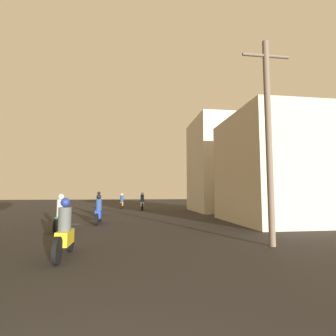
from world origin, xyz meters
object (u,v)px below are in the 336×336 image
building_right_near (271,169)px  motorcycle_orange (122,202)px  motorcycle_green (61,216)px  building_right_far (217,165)px  motorcycle_yellow (65,233)px  motorcycle_red (99,206)px  motorcycle_blue (99,212)px  motorcycle_white (142,203)px  utility_pole_near (269,135)px

building_right_near → motorcycle_orange: bearing=122.7°
motorcycle_green → building_right_near: building_right_near is taller
building_right_near → building_right_far: bearing=91.7°
motorcycle_yellow → motorcycle_red: motorcycle_red is taller
motorcycle_green → motorcycle_blue: (1.25, 2.61, -0.02)m
motorcycle_green → building_right_far: building_right_far is taller
building_right_near → motorcycle_white: bearing=120.8°
motorcycle_orange → building_right_far: bearing=-33.4°
motorcycle_blue → utility_pole_near: utility_pole_near is taller
motorcycle_yellow → motorcycle_blue: bearing=86.8°
motorcycle_yellow → utility_pole_near: 6.64m
motorcycle_yellow → motorcycle_blue: motorcycle_blue is taller
motorcycle_green → motorcycle_blue: size_ratio=0.95×
building_right_far → motorcycle_orange: bearing=150.0°
motorcycle_yellow → building_right_far: 17.86m
motorcycle_yellow → motorcycle_red: (-0.62, 12.41, 0.07)m
motorcycle_white → building_right_near: 13.19m
motorcycle_white → motorcycle_orange: size_ratio=1.11×
motorcycle_green → motorcycle_orange: size_ratio=1.05×
motorcycle_white → motorcycle_orange: 2.95m
motorcycle_green → building_right_near: bearing=18.5°
motorcycle_yellow → motorcycle_green: (-1.27, 4.63, 0.03)m
motorcycle_red → building_right_far: size_ratio=0.24×
motorcycle_red → building_right_near: building_right_near is taller
building_right_far → utility_pole_near: bearing=-102.3°
building_right_near → building_right_far: size_ratio=0.79×
motorcycle_white → motorcycle_orange: bearing=139.7°
motorcycle_red → motorcycle_orange: 7.53m
motorcycle_red → motorcycle_orange: bearing=72.0°
motorcycle_yellow → utility_pole_near: bearing=1.9°
motorcycle_white → building_right_far: 7.68m
motorcycle_white → building_right_near: building_right_near is taller
motorcycle_red → motorcycle_orange: motorcycle_red is taller
motorcycle_yellow → motorcycle_green: 4.80m
motorcycle_orange → building_right_far: building_right_far is taller
motorcycle_green → building_right_far: size_ratio=0.24×
motorcycle_green → motorcycle_blue: bearing=73.2°
building_right_far → motorcycle_blue: bearing=-139.7°
motorcycle_yellow → motorcycle_orange: size_ratio=1.06×
building_right_near → building_right_far: 8.62m
motorcycle_blue → motorcycle_white: bearing=78.2°
building_right_near → building_right_far: (-0.25, 8.55, 1.06)m
motorcycle_yellow → motorcycle_orange: bearing=84.5°
motorcycle_yellow → motorcycle_green: bearing=102.0°
motorcycle_blue → motorcycle_red: motorcycle_red is taller
building_right_near → motorcycle_blue: bearing=175.1°
motorcycle_orange → utility_pole_near: 20.15m
motorcycle_yellow → motorcycle_blue: 7.24m
motorcycle_green → motorcycle_red: bearing=94.1°
motorcycle_red → utility_pole_near: bearing=-68.3°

